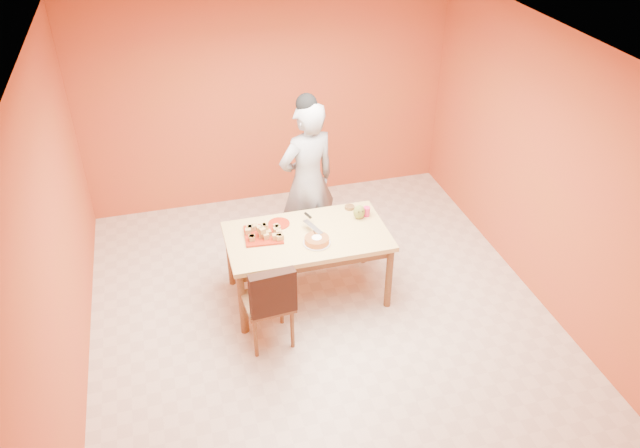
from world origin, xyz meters
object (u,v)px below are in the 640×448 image
object	(u,v)px
person	(307,182)
checker_tin	(350,207)
dining_table	(307,242)
pastry_platter	(263,235)
sponge_cake	(317,240)
egg_ornament	(359,212)
dining_chair	(268,301)
magenta_glass	(367,212)
red_dinner_plate	(279,224)

from	to	relation	value
person	checker_tin	world-z (taller)	person
dining_table	checker_tin	bearing A→B (deg)	32.46
dining_table	pastry_platter	xyz separation A→B (m)	(-0.42, 0.10, 0.11)
dining_table	person	world-z (taller)	person
sponge_cake	egg_ornament	xyz separation A→B (m)	(0.53, 0.32, 0.04)
person	checker_tin	bearing A→B (deg)	114.84
dining_table	sponge_cake	bearing A→B (deg)	-72.95
dining_chair	magenta_glass	size ratio (longest dim) A/B	9.52
dining_table	pastry_platter	size ratio (longest dim) A/B	4.37
dining_table	pastry_platter	bearing A→B (deg)	167.21
pastry_platter	magenta_glass	size ratio (longest dim) A/B	3.65
pastry_platter	checker_tin	bearing A→B (deg)	14.68
dining_chair	sponge_cake	bearing A→B (deg)	30.49
dining_chair	egg_ornament	size ratio (longest dim) A/B	6.19
sponge_cake	checker_tin	size ratio (longest dim) A/B	2.35
sponge_cake	magenta_glass	world-z (taller)	magenta_glass
pastry_platter	magenta_glass	bearing A→B (deg)	4.05
red_dinner_plate	sponge_cake	xyz separation A→B (m)	(0.28, -0.43, 0.03)
red_dinner_plate	egg_ornament	size ratio (longest dim) A/B	1.42
pastry_platter	sponge_cake	size ratio (longest dim) A/B	1.53
dining_chair	egg_ornament	bearing A→B (deg)	28.49
dining_table	red_dinner_plate	world-z (taller)	red_dinner_plate
dining_chair	red_dinner_plate	xyz separation A→B (m)	(0.29, 0.83, 0.27)
sponge_cake	dining_table	bearing A→B (deg)	107.05
person	egg_ornament	bearing A→B (deg)	106.01
person	checker_tin	size ratio (longest dim) A/B	18.04
egg_ornament	checker_tin	xyz separation A→B (m)	(-0.04, 0.21, -0.06)
checker_tin	pastry_platter	bearing A→B (deg)	-165.32
red_dinner_plate	sponge_cake	world-z (taller)	sponge_cake
dining_table	sponge_cake	size ratio (longest dim) A/B	6.67
red_dinner_plate	checker_tin	xyz separation A→B (m)	(0.78, 0.09, 0.01)
person	pastry_platter	distance (m)	0.91
dining_chair	sponge_cake	size ratio (longest dim) A/B	3.98
person	egg_ornament	world-z (taller)	person
pastry_platter	checker_tin	distance (m)	1.00
dining_table	person	size ratio (longest dim) A/B	0.87
red_dinner_plate	egg_ornament	bearing A→B (deg)	-7.78
dining_chair	checker_tin	bearing A→B (deg)	36.30
person	egg_ornament	size ratio (longest dim) A/B	11.94
red_dinner_plate	dining_chair	bearing A→B (deg)	-109.34
dining_chair	pastry_platter	world-z (taller)	dining_chair
egg_ornament	pastry_platter	bearing A→B (deg)	-179.31
pastry_platter	egg_ornament	size ratio (longest dim) A/B	2.37
dining_table	egg_ornament	distance (m)	0.63
red_dinner_plate	egg_ornament	distance (m)	0.83
egg_ornament	magenta_glass	size ratio (longest dim) A/B	1.54
red_dinner_plate	person	bearing A→B (deg)	49.01
person	magenta_glass	bearing A→B (deg)	113.09
dining_table	red_dinner_plate	distance (m)	0.36
dining_chair	pastry_platter	xyz separation A→B (m)	(0.10, 0.67, 0.28)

